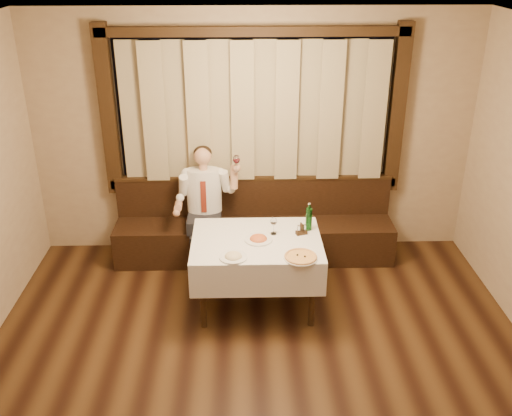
{
  "coord_description": "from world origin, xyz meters",
  "views": [
    {
      "loc": [
        -0.14,
        -3.22,
        3.4
      ],
      "look_at": [
        0.0,
        1.9,
        1.0
      ],
      "focal_mm": 40.0,
      "sensor_mm": 36.0,
      "label": 1
    }
  ],
  "objects_px": {
    "banquette": "(254,231)",
    "pizza": "(301,257)",
    "seated_man": "(204,197)",
    "dining_table": "(257,249)",
    "pasta_cream": "(233,254)",
    "cruet_caddy": "(301,230)",
    "pasta_red": "(258,237)",
    "green_bottle": "(309,218)"
  },
  "relations": [
    {
      "from": "dining_table",
      "to": "cruet_caddy",
      "type": "bearing_deg",
      "value": 11.92
    },
    {
      "from": "pasta_cream",
      "to": "cruet_caddy",
      "type": "relative_size",
      "value": 2.15
    },
    {
      "from": "banquette",
      "to": "pasta_red",
      "type": "xyz_separation_m",
      "value": [
        0.02,
        -1.05,
        0.48
      ]
    },
    {
      "from": "banquette",
      "to": "seated_man",
      "type": "relative_size",
      "value": 2.34
    },
    {
      "from": "pasta_red",
      "to": "cruet_caddy",
      "type": "xyz_separation_m",
      "value": [
        0.43,
        0.12,
        0.0
      ]
    },
    {
      "from": "green_bottle",
      "to": "banquette",
      "type": "bearing_deg",
      "value": 122.51
    },
    {
      "from": "pasta_cream",
      "to": "green_bottle",
      "type": "xyz_separation_m",
      "value": [
        0.75,
        0.55,
        0.09
      ]
    },
    {
      "from": "banquette",
      "to": "seated_man",
      "type": "height_order",
      "value": "seated_man"
    },
    {
      "from": "banquette",
      "to": "green_bottle",
      "type": "bearing_deg",
      "value": -57.49
    },
    {
      "from": "pizza",
      "to": "seated_man",
      "type": "height_order",
      "value": "seated_man"
    },
    {
      "from": "pizza",
      "to": "pasta_cream",
      "type": "bearing_deg",
      "value": 177.96
    },
    {
      "from": "pasta_cream",
      "to": "green_bottle",
      "type": "height_order",
      "value": "green_bottle"
    },
    {
      "from": "dining_table",
      "to": "seated_man",
      "type": "xyz_separation_m",
      "value": [
        -0.56,
        0.94,
        0.15
      ]
    },
    {
      "from": "banquette",
      "to": "pizza",
      "type": "distance_m",
      "value": 1.53
    },
    {
      "from": "pasta_cream",
      "to": "seated_man",
      "type": "height_order",
      "value": "seated_man"
    },
    {
      "from": "pasta_red",
      "to": "seated_man",
      "type": "relative_size",
      "value": 0.2
    },
    {
      "from": "dining_table",
      "to": "pizza",
      "type": "bearing_deg",
      "value": -43.85
    },
    {
      "from": "green_bottle",
      "to": "pizza",
      "type": "bearing_deg",
      "value": -103.24
    },
    {
      "from": "pasta_red",
      "to": "cruet_caddy",
      "type": "distance_m",
      "value": 0.45
    },
    {
      "from": "banquette",
      "to": "dining_table",
      "type": "distance_m",
      "value": 1.08
    },
    {
      "from": "dining_table",
      "to": "cruet_caddy",
      "type": "distance_m",
      "value": 0.48
    },
    {
      "from": "pasta_cream",
      "to": "seated_man",
      "type": "distance_m",
      "value": 1.34
    },
    {
      "from": "seated_man",
      "to": "dining_table",
      "type": "bearing_deg",
      "value": -59.1
    },
    {
      "from": "pizza",
      "to": "pasta_cream",
      "type": "distance_m",
      "value": 0.62
    },
    {
      "from": "pasta_cream",
      "to": "cruet_caddy",
      "type": "distance_m",
      "value": 0.81
    },
    {
      "from": "cruet_caddy",
      "to": "seated_man",
      "type": "height_order",
      "value": "seated_man"
    },
    {
      "from": "dining_table",
      "to": "cruet_caddy",
      "type": "xyz_separation_m",
      "value": [
        0.45,
        0.09,
        0.15
      ]
    },
    {
      "from": "pizza",
      "to": "pasta_red",
      "type": "height_order",
      "value": "pasta_red"
    },
    {
      "from": "green_bottle",
      "to": "cruet_caddy",
      "type": "relative_size",
      "value": 2.42
    },
    {
      "from": "banquette",
      "to": "pasta_cream",
      "type": "distance_m",
      "value": 1.48
    },
    {
      "from": "dining_table",
      "to": "pasta_red",
      "type": "distance_m",
      "value": 0.15
    },
    {
      "from": "pizza",
      "to": "pasta_cream",
      "type": "height_order",
      "value": "pasta_cream"
    },
    {
      "from": "cruet_caddy",
      "to": "green_bottle",
      "type": "bearing_deg",
      "value": 32.29
    },
    {
      "from": "pasta_cream",
      "to": "green_bottle",
      "type": "distance_m",
      "value": 0.94
    },
    {
      "from": "pasta_red",
      "to": "seated_man",
      "type": "bearing_deg",
      "value": 121.05
    },
    {
      "from": "pizza",
      "to": "pasta_red",
      "type": "xyz_separation_m",
      "value": [
        -0.38,
        0.36,
        0.02
      ]
    },
    {
      "from": "seated_man",
      "to": "cruet_caddy",
      "type": "bearing_deg",
      "value": -39.79
    },
    {
      "from": "banquette",
      "to": "pasta_cream",
      "type": "bearing_deg",
      "value": -99.21
    },
    {
      "from": "dining_table",
      "to": "seated_man",
      "type": "distance_m",
      "value": 1.1
    },
    {
      "from": "pasta_red",
      "to": "cruet_caddy",
      "type": "relative_size",
      "value": 2.27
    },
    {
      "from": "pasta_red",
      "to": "seated_man",
      "type": "height_order",
      "value": "seated_man"
    },
    {
      "from": "banquette",
      "to": "pasta_red",
      "type": "relative_size",
      "value": 11.65
    }
  ]
}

